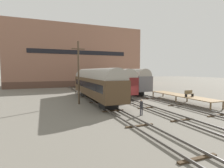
# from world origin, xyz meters

# --- Properties ---
(ground_plane) EXTENTS (200.00, 200.00, 0.00)m
(ground_plane) POSITION_xyz_m (0.00, 0.00, 0.00)
(ground_plane) COLOR #6B665B
(track_left) EXTENTS (2.60, 60.00, 0.26)m
(track_left) POSITION_xyz_m (-4.66, 0.00, 0.14)
(track_left) COLOR #4C4742
(track_left) RESTS_ON ground
(track_middle) EXTENTS (2.60, 60.00, 0.26)m
(track_middle) POSITION_xyz_m (0.00, 0.00, 0.14)
(track_middle) COLOR #4C4742
(track_middle) RESTS_ON ground
(track_right) EXTENTS (2.60, 60.00, 0.26)m
(track_right) POSITION_xyz_m (4.66, 0.00, 0.14)
(track_right) COLOR #4C4742
(track_right) RESTS_ON ground
(train_car_brown) EXTENTS (3.04, 17.87, 5.05)m
(train_car_brown) POSITION_xyz_m (-4.66, 4.39, 2.86)
(train_car_brown) COLOR black
(train_car_brown) RESTS_ON ground
(train_car_maroon) EXTENTS (2.90, 15.05, 5.02)m
(train_car_maroon) POSITION_xyz_m (0.00, 9.08, 2.85)
(train_car_maroon) COLOR black
(train_car_maroon) RESTS_ON ground
(train_car_grey) EXTENTS (2.89, 18.33, 5.07)m
(train_car_grey) POSITION_xyz_m (4.66, 13.68, 2.90)
(train_car_grey) COLOR black
(train_car_grey) RESTS_ON ground
(station_platform) EXTENTS (2.46, 11.83, 1.04)m
(station_platform) POSITION_xyz_m (7.21, -1.27, 0.95)
(station_platform) COLOR #8C704C
(station_platform) RESTS_ON ground
(bench) EXTENTS (1.40, 0.40, 0.91)m
(bench) POSITION_xyz_m (7.02, -2.84, 1.53)
(bench) COLOR brown
(bench) RESTS_ON station_platform
(person_worker) EXTENTS (0.32, 0.32, 1.71)m
(person_worker) POSITION_xyz_m (-2.62, -5.93, 1.03)
(person_worker) COLOR #282833
(person_worker) RESTS_ON ground
(utility_pole) EXTENTS (1.80, 0.24, 8.76)m
(utility_pole) POSITION_xyz_m (-7.52, 2.74, 4.54)
(utility_pole) COLOR #473828
(utility_pole) RESTS_ON ground
(warehouse_building) EXTENTS (39.84, 12.92, 18.17)m
(warehouse_building) POSITION_xyz_m (-2.00, 35.45, 9.08)
(warehouse_building) COLOR brown
(warehouse_building) RESTS_ON ground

